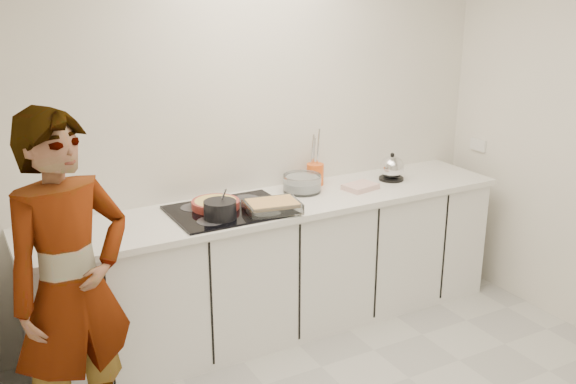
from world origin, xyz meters
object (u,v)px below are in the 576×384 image
baking_dish (272,206)px  utensil_crock (315,174)px  kettle (392,168)px  hob (230,210)px  saucepan (220,210)px  mixing_bowl (302,184)px  cook (72,289)px  tart_dish (216,204)px

baking_dish → utensil_crock: utensil_crock is taller
kettle → hob: bearing=-177.3°
saucepan → utensil_crock: size_ratio=1.71×
baking_dish → kettle: (1.08, 0.22, 0.04)m
mixing_bowl → hob: bearing=-167.7°
utensil_crock → hob: bearing=-163.1°
baking_dish → cook: (-1.28, -0.39, -0.09)m
utensil_crock → baking_dish: bearing=-144.2°
cook → hob: bearing=8.4°
saucepan → utensil_crock: (0.87, 0.35, 0.01)m
utensil_crock → saucepan: bearing=-158.0°
hob → mixing_bowl: bearing=12.3°
utensil_crock → kettle: bearing=-17.4°
baking_dish → mixing_bowl: size_ratio=1.10×
kettle → cook: size_ratio=0.12×
hob → kettle: (1.30, 0.06, 0.08)m
kettle → utensil_crock: (-0.54, 0.17, -0.01)m
baking_dish → tart_dish: bearing=141.3°
hob → utensil_crock: (0.76, 0.23, 0.07)m
saucepan → cook: bearing=-155.7°
hob → kettle: kettle is taller
mixing_bowl → utensil_crock: size_ratio=2.23×
kettle → utensil_crock: 0.57m
saucepan → kettle: 1.42m
mixing_bowl → cook: size_ratio=0.19×
mixing_bowl → kettle: 0.71m
mixing_bowl → kettle: (0.70, -0.07, 0.03)m
baking_dish → saucepan: bearing=173.5°
tart_dish → mixing_bowl: mixing_bowl is taller
hob → baking_dish: bearing=-36.3°
kettle → cook: cook is taller
hob → mixing_bowl: 0.61m
kettle → baking_dish: bearing=-168.4°
tart_dish → cook: (-1.00, -0.62, -0.08)m
hob → baking_dish: size_ratio=1.97×
hob → cook: 1.20m
saucepan → cook: size_ratio=0.15×
saucepan → utensil_crock: bearing=22.0°
kettle → utensil_crock: size_ratio=1.40×
kettle → saucepan: bearing=-172.6°
saucepan → mixing_bowl: size_ratio=0.77×
cook → utensil_crock: bearing=4.3°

